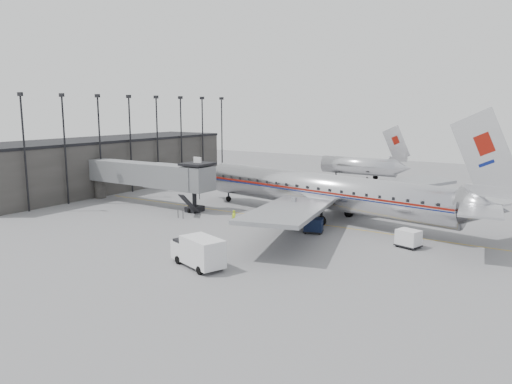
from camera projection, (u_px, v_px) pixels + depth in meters
ground at (237, 226)px, 56.79m from camera, size 160.00×160.00×0.00m
terminal at (104, 164)px, 82.58m from camera, size 12.00×46.00×8.00m
apron_line at (286, 220)px, 60.15m from camera, size 60.00×0.15×0.01m
jet_bridge at (153, 175)px, 68.03m from camera, size 21.00×6.20×7.10m
floodlight_masts at (144, 138)px, 80.84m from camera, size 0.90×42.25×15.25m
distant_aircraft_near at (360, 165)px, 92.04m from camera, size 16.39×3.20×10.26m
airliner at (326, 191)px, 59.88m from camera, size 42.49×39.06×13.51m
service_van at (198, 251)px, 42.36m from camera, size 6.03×3.87×2.65m
baggage_cart_navy at (313, 225)px, 53.69m from camera, size 2.45×2.14×1.62m
baggage_cart_white at (408, 238)px, 48.22m from camera, size 2.57×2.21×1.73m
ramp_worker at (234, 217)px, 57.63m from camera, size 0.62×0.42×1.65m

